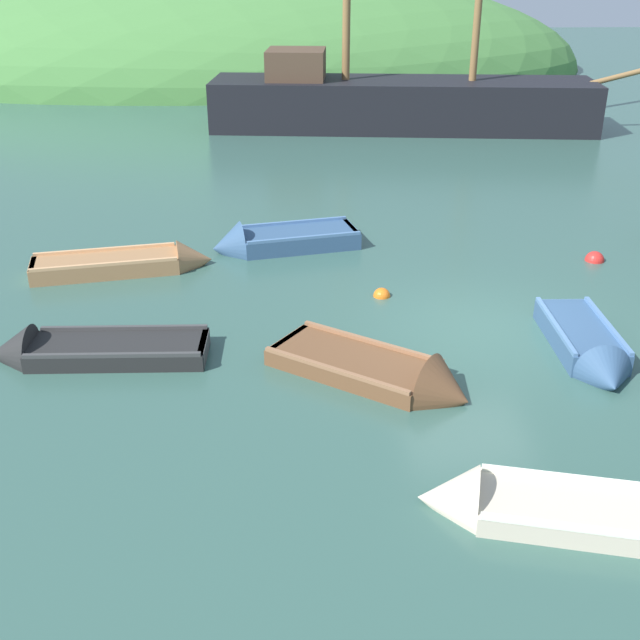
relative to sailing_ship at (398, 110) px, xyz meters
The scene contains 11 objects.
ground_plane 17.90m from the sailing_ship, 92.61° to the right, with size 120.00×120.00×0.00m, color #33564C.
shore_hill 19.41m from the sailing_ship, 117.48° to the left, with size 43.51×23.91×11.43m, color #477F3D.
sailing_ship is the anchor object (origin of this frame).
rowboat_near_dock 14.21m from the sailing_ship, 109.13° to the right, with size 3.63×1.96×1.19m.
rowboat_center 20.41m from the sailing_ship, 113.02° to the right, with size 3.80×1.17×1.07m.
rowboat_far 19.11m from the sailing_ship, 87.37° to the right, with size 1.07×3.00×0.97m.
rowboat_outer_left 16.63m from the sailing_ship, 117.96° to the right, with size 4.03×1.73×0.99m.
rowboat_portside 23.35m from the sailing_ship, 92.70° to the right, with size 4.05×1.94×1.02m.
rowboat_outer_right 20.03m from the sailing_ship, 97.76° to the right, with size 3.58×3.04×1.22m.
buoy_red 14.77m from the sailing_ship, 79.54° to the right, with size 0.44×0.44×0.44m, color red.
buoy_orange 16.52m from the sailing_ship, 98.48° to the right, with size 0.35×0.35×0.35m, color orange.
Camera 1 is at (-3.49, -13.12, 6.51)m, focal length 43.84 mm.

